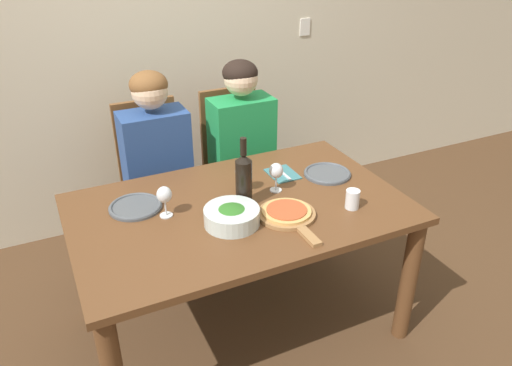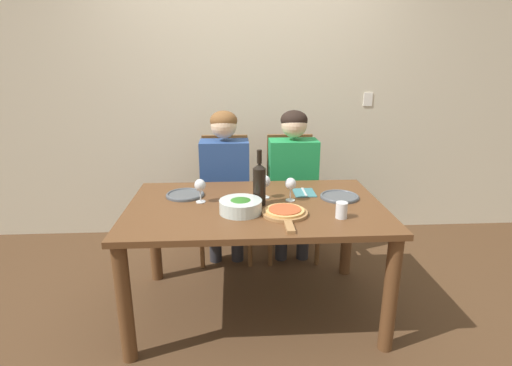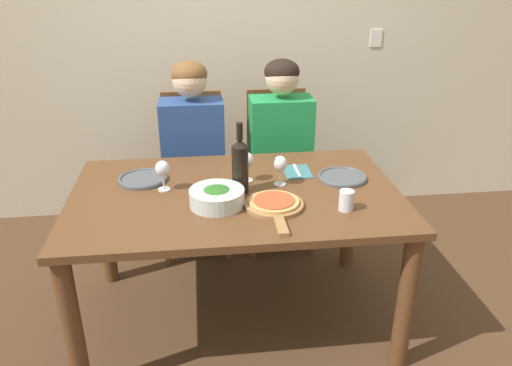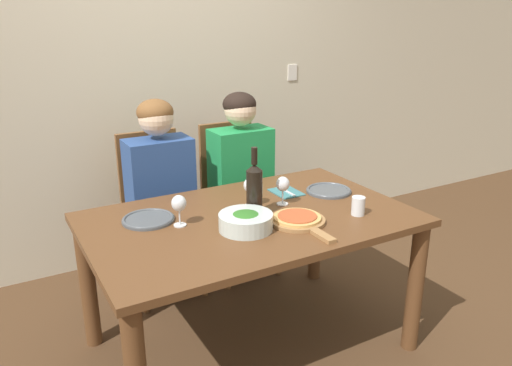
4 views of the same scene
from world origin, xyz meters
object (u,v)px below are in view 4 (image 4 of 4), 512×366
chair_left (157,209)px  wine_bottle (255,189)px  pizza_on_board (298,220)px  fork_on_napkin (286,192)px  wine_glass_centre (250,187)px  wine_glass_left (179,205)px  broccoli_bowl (246,221)px  person_woman (161,182)px  dinner_plate_right (329,190)px  wine_glass_right (283,185)px  dinner_plate_left (148,219)px  chair_right (234,194)px  water_tumbler (358,206)px  person_man (242,169)px

chair_left → wine_bottle: (0.22, -0.85, 0.35)m
pizza_on_board → fork_on_napkin: 0.42m
wine_glass_centre → fork_on_napkin: size_ratio=0.84×
chair_left → wine_glass_left: (-0.14, -0.78, 0.32)m
chair_left → broccoli_bowl: (0.11, -0.97, 0.26)m
fork_on_napkin → person_woman: bearing=135.6°
dinner_plate_right → wine_glass_right: size_ratio=1.65×
wine_glass_right → fork_on_napkin: (0.11, 0.14, -0.10)m
dinner_plate_left → wine_glass_left: bearing=-49.2°
broccoli_bowl → wine_glass_right: 0.37m
person_woman → pizza_on_board: bearing=-68.5°
chair_right → pizza_on_board: bearing=-100.1°
water_tumbler → wine_glass_left: bearing=159.4°
wine_glass_left → fork_on_napkin: 0.70m
person_man → water_tumbler: size_ratio=13.31×
person_man → fork_on_napkin: bearing=-90.4°
wine_glass_centre → wine_glass_right: bearing=-22.3°
chair_right → person_man: person_man is taller
wine_glass_right → person_woman: bearing=122.3°
person_man → fork_on_napkin: person_man is taller
wine_glass_centre → water_tumbler: wine_glass_centre is taller
wine_bottle → dinner_plate_left: size_ratio=1.39×
person_woman → wine_glass_left: bearing=-101.9°
person_man → chair_right: bearing=90.0°
water_tumbler → person_woman: bearing=124.7°
chair_left → wine_glass_left: 0.86m
chair_left → person_woman: 0.24m
person_woman → wine_bottle: (0.22, -0.73, 0.14)m
broccoli_bowl → wine_glass_left: bearing=142.3°
wine_glass_left → fork_on_napkin: (0.68, 0.14, -0.10)m
dinner_plate_left → water_tumbler: (0.92, -0.43, 0.04)m
wine_bottle → wine_glass_right: (0.20, 0.06, -0.03)m
dinner_plate_right → fork_on_napkin: dinner_plate_right is taller
chair_right → person_man: size_ratio=0.82×
dinner_plate_left → dinner_plate_right: same height
chair_left → broccoli_bowl: bearing=-83.8°
chair_left → wine_bottle: size_ratio=2.90×
pizza_on_board → person_man: bearing=78.6°
person_man → dinner_plate_right: 0.67m
person_woman → fork_on_napkin: 0.75m
chair_left → wine_glass_right: bearing=-61.7°
person_woman → pizza_on_board: 0.98m
chair_left → wine_glass_centre: 0.84m
person_man → wine_glass_left: person_man is taller
wine_glass_left → wine_glass_right: bearing=-0.5°
chair_right → wine_bottle: wine_bottle is taller
person_woman → wine_glass_right: size_ratio=8.12×
chair_left → dinner_plate_right: (0.75, -0.75, 0.22)m
broccoli_bowl → water_tumbler: size_ratio=2.71×
wine_bottle → wine_glass_right: 0.21m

